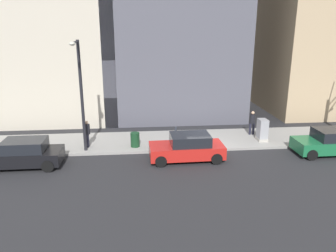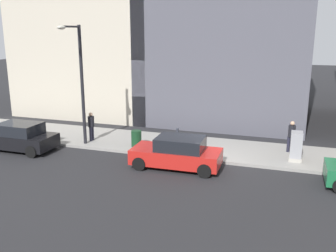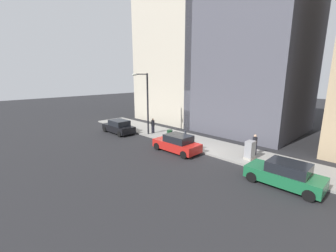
{
  "view_description": "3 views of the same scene",
  "coord_description": "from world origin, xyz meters",
  "px_view_note": "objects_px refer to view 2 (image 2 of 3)",
  "views": [
    {
      "loc": [
        -18.45,
        4.34,
        7.26
      ],
      "look_at": [
        1.31,
        2.45,
        1.31
      ],
      "focal_mm": 35.0,
      "sensor_mm": 36.0,
      "label": 1
    },
    {
      "loc": [
        -17.26,
        -3.3,
        6.35
      ],
      "look_at": [
        -0.23,
        2.35,
        1.77
      ],
      "focal_mm": 40.0,
      "sensor_mm": 36.0,
      "label": 2
    },
    {
      "loc": [
        -14.55,
        -11.05,
        6.45
      ],
      "look_at": [
        -0.19,
        3.68,
        1.78
      ],
      "focal_mm": 24.0,
      "sensor_mm": 36.0,
      "label": 3
    }
  ],
  "objects_px": {
    "utility_box": "(296,147)",
    "streetlamp": "(79,76)",
    "trash_bin": "(136,139)",
    "pedestrian_midblock": "(91,125)",
    "pedestrian_near_meter": "(292,135)",
    "parked_car_red": "(177,153)",
    "parking_meter": "(177,138)",
    "parked_car_black": "(18,137)"
  },
  "relations": [
    {
      "from": "parked_car_red",
      "to": "pedestrian_near_meter",
      "type": "xyz_separation_m",
      "value": [
        3.74,
        -5.09,
        0.35
      ]
    },
    {
      "from": "pedestrian_near_meter",
      "to": "pedestrian_midblock",
      "type": "distance_m",
      "value": 11.09
    },
    {
      "from": "pedestrian_midblock",
      "to": "trash_bin",
      "type": "bearing_deg",
      "value": 80.83
    },
    {
      "from": "trash_bin",
      "to": "pedestrian_midblock",
      "type": "distance_m",
      "value": 2.99
    },
    {
      "from": "utility_box",
      "to": "streetlamp",
      "type": "relative_size",
      "value": 0.22
    },
    {
      "from": "parking_meter",
      "to": "pedestrian_near_meter",
      "type": "height_order",
      "value": "pedestrian_near_meter"
    },
    {
      "from": "parked_car_black",
      "to": "pedestrian_near_meter",
      "type": "xyz_separation_m",
      "value": [
        3.85,
        -14.11,
        0.35
      ]
    },
    {
      "from": "parked_car_red",
      "to": "utility_box",
      "type": "distance_m",
      "value": 5.88
    },
    {
      "from": "parking_meter",
      "to": "pedestrian_midblock",
      "type": "xyz_separation_m",
      "value": [
        0.73,
        5.42,
        0.11
      ]
    },
    {
      "from": "streetlamp",
      "to": "pedestrian_midblock",
      "type": "relative_size",
      "value": 3.92
    },
    {
      "from": "parked_car_red",
      "to": "trash_bin",
      "type": "xyz_separation_m",
      "value": [
        2.06,
        2.97,
        -0.14
      ]
    },
    {
      "from": "pedestrian_near_meter",
      "to": "trash_bin",
      "type": "bearing_deg",
      "value": -172.39
    },
    {
      "from": "parked_car_black",
      "to": "utility_box",
      "type": "xyz_separation_m",
      "value": [
        2.56,
        -14.36,
        0.11
      ]
    },
    {
      "from": "parked_car_black",
      "to": "streetlamp",
      "type": "xyz_separation_m",
      "value": [
        1.55,
        -3.06,
        3.28
      ]
    },
    {
      "from": "parking_meter",
      "to": "trash_bin",
      "type": "bearing_deg",
      "value": 79.76
    },
    {
      "from": "parked_car_black",
      "to": "trash_bin",
      "type": "distance_m",
      "value": 6.42
    },
    {
      "from": "streetlamp",
      "to": "trash_bin",
      "type": "distance_m",
      "value": 4.58
    },
    {
      "from": "utility_box",
      "to": "pedestrian_near_meter",
      "type": "relative_size",
      "value": 0.86
    },
    {
      "from": "parked_car_red",
      "to": "utility_box",
      "type": "bearing_deg",
      "value": -66.52
    },
    {
      "from": "parked_car_red",
      "to": "trash_bin",
      "type": "relative_size",
      "value": 4.71
    },
    {
      "from": "parked_car_black",
      "to": "utility_box",
      "type": "relative_size",
      "value": 2.94
    },
    {
      "from": "parked_car_red",
      "to": "streetlamp",
      "type": "relative_size",
      "value": 0.65
    },
    {
      "from": "parked_car_red",
      "to": "pedestrian_midblock",
      "type": "bearing_deg",
      "value": 67.1
    },
    {
      "from": "parking_meter",
      "to": "streetlamp",
      "type": "bearing_deg",
      "value": 91.75
    },
    {
      "from": "parked_car_black",
      "to": "pedestrian_midblock",
      "type": "height_order",
      "value": "pedestrian_midblock"
    },
    {
      "from": "parked_car_red",
      "to": "utility_box",
      "type": "height_order",
      "value": "utility_box"
    },
    {
      "from": "streetlamp",
      "to": "parked_car_black",
      "type": "bearing_deg",
      "value": 116.84
    },
    {
      "from": "streetlamp",
      "to": "trash_bin",
      "type": "relative_size",
      "value": 7.22
    },
    {
      "from": "streetlamp",
      "to": "pedestrian_midblock",
      "type": "xyz_separation_m",
      "value": [
        0.9,
        -0.06,
        -2.93
      ]
    },
    {
      "from": "utility_box",
      "to": "pedestrian_near_meter",
      "type": "xyz_separation_m",
      "value": [
        1.28,
        0.24,
        0.24
      ]
    },
    {
      "from": "trash_bin",
      "to": "utility_box",
      "type": "bearing_deg",
      "value": -87.24
    },
    {
      "from": "pedestrian_midblock",
      "to": "parked_car_red",
      "type": "bearing_deg",
      "value": 64.72
    },
    {
      "from": "parking_meter",
      "to": "pedestrian_near_meter",
      "type": "distance_m",
      "value": 5.97
    },
    {
      "from": "parked_car_red",
      "to": "parking_meter",
      "type": "bearing_deg",
      "value": 15.48
    },
    {
      "from": "utility_box",
      "to": "streetlamp",
      "type": "height_order",
      "value": "streetlamp"
    },
    {
      "from": "parking_meter",
      "to": "trash_bin",
      "type": "xyz_separation_m",
      "value": [
        0.45,
        2.49,
        -0.38
      ]
    },
    {
      "from": "streetlamp",
      "to": "pedestrian_near_meter",
      "type": "relative_size",
      "value": 3.92
    },
    {
      "from": "parking_meter",
      "to": "pedestrian_near_meter",
      "type": "bearing_deg",
      "value": -69.06
    },
    {
      "from": "parked_car_red",
      "to": "parking_meter",
      "type": "distance_m",
      "value": 1.7
    },
    {
      "from": "parking_meter",
      "to": "utility_box",
      "type": "relative_size",
      "value": 0.94
    },
    {
      "from": "parked_car_red",
      "to": "pedestrian_midblock",
      "type": "height_order",
      "value": "pedestrian_midblock"
    },
    {
      "from": "parking_meter",
      "to": "pedestrian_near_meter",
      "type": "relative_size",
      "value": 0.81
    }
  ]
}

